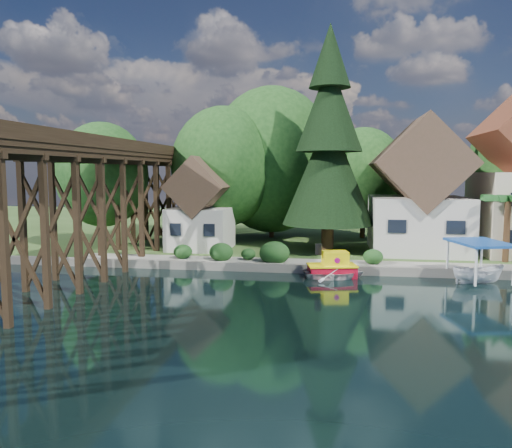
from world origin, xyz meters
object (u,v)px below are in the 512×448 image
object	(u,v)px
tugboat	(333,267)
palm_tree	(508,200)
boat_white_a	(335,272)
conifer	(329,144)
trestle_bridge	(92,197)
house_left	(418,195)
shed	(200,210)
boat_canopy	(479,265)

from	to	relation	value
tugboat	palm_tree	bearing A→B (deg)	21.57
tugboat	boat_white_a	world-z (taller)	tugboat
conifer	trestle_bridge	bearing A→B (deg)	-148.35
house_left	conifer	xyz separation A→B (m)	(-7.30, -1.15, 4.18)
conifer	shed	bearing A→B (deg)	-178.14
trestle_bridge	tugboat	size ratio (longest dim) A/B	12.62
house_left	boat_white_a	world-z (taller)	house_left
shed	boat_white_a	xyz separation A→B (m)	(11.33, -7.83, -3.41)
tugboat	trestle_bridge	bearing A→B (deg)	-173.64
conifer	boat_white_a	world-z (taller)	conifer
boat_canopy	conifer	bearing A→B (deg)	139.10
palm_tree	house_left	bearing A→B (deg)	143.72
shed	conifer	size ratio (longest dim) A/B	0.43
conifer	palm_tree	world-z (taller)	conifer
boat_white_a	shed	bearing A→B (deg)	41.37
tugboat	boat_white_a	bearing A→B (deg)	-64.91
house_left	palm_tree	distance (m)	6.95
trestle_bridge	boat_canopy	bearing A→B (deg)	3.03
house_left	boat_canopy	distance (m)	10.55
palm_tree	boat_white_a	xyz separation A→B (m)	(-12.27, -5.22, -4.60)
trestle_bridge	shed	bearing A→B (deg)	61.81
shed	conifer	distance (m)	12.03
boat_canopy	trestle_bridge	bearing A→B (deg)	-176.97
palm_tree	tugboat	distance (m)	14.03
conifer	tugboat	xyz separation A→B (m)	(0.49, -7.87, -8.62)
conifer	house_left	bearing A→B (deg)	8.97
trestle_bridge	tugboat	xyz separation A→B (m)	(16.19, 1.80, -4.65)
conifer	tugboat	bearing A→B (deg)	-86.43
conifer	palm_tree	size ratio (longest dim) A/B	3.54
tugboat	boat_white_a	distance (m)	0.44
conifer	boat_canopy	world-z (taller)	conifer
boat_canopy	tugboat	bearing A→B (deg)	177.09
shed	palm_tree	world-z (taller)	shed
shed	boat_canopy	bearing A→B (deg)	-21.46
conifer	boat_white_a	size ratio (longest dim) A/B	4.55
conifer	boat_canopy	size ratio (longest dim) A/B	3.86
trestle_bridge	house_left	size ratio (longest dim) A/B	4.01
trestle_bridge	boat_white_a	bearing A→B (deg)	5.23
tugboat	shed	bearing A→B (deg)	146.08
trestle_bridge	tugboat	distance (m)	16.94
boat_canopy	house_left	bearing A→B (deg)	103.73
boat_canopy	boat_white_a	bearing A→B (deg)	179.02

